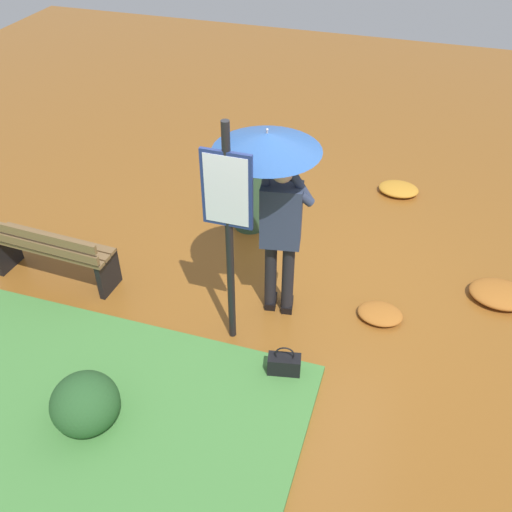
# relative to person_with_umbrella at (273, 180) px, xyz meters

# --- Properties ---
(ground_plane) EXTENTS (18.00, 18.00, 0.00)m
(ground_plane) POSITION_rel_person_with_umbrella_xyz_m (-0.24, -0.28, -1.55)
(ground_plane) COLOR brown
(person_with_umbrella) EXTENTS (0.96, 0.96, 2.04)m
(person_with_umbrella) POSITION_rel_person_with_umbrella_xyz_m (0.00, 0.00, 0.00)
(person_with_umbrella) COLOR black
(person_with_umbrella) RESTS_ON ground_plane
(info_sign_post) EXTENTS (0.44, 0.07, 2.30)m
(info_sign_post) POSITION_rel_person_with_umbrella_xyz_m (0.25, 0.50, -0.11)
(info_sign_post) COLOR black
(info_sign_post) RESTS_ON ground_plane
(handbag) EXTENTS (0.32, 0.20, 0.37)m
(handbag) POSITION_rel_person_with_umbrella_xyz_m (-0.37, 0.84, -1.42)
(handbag) COLOR black
(handbag) RESTS_ON ground_plane
(park_bench) EXTENTS (1.40, 0.43, 0.75)m
(park_bench) POSITION_rel_person_with_umbrella_xyz_m (2.38, 0.29, -1.15)
(park_bench) COLOR black
(park_bench) RESTS_ON ground_plane
(trash_bin) EXTENTS (0.42, 0.42, 0.83)m
(trash_bin) POSITION_rel_person_with_umbrella_xyz_m (0.67, -1.36, -1.13)
(trash_bin) COLOR #2D5138
(trash_bin) RESTS_ON ground_plane
(shrub_cluster) EXTENTS (0.63, 0.58, 0.52)m
(shrub_cluster) POSITION_rel_person_with_umbrella_xyz_m (1.10, 1.83, -1.31)
(shrub_cluster) COLOR #285628
(shrub_cluster) RESTS_ON ground_plane
(leaf_pile_near_person) EXTENTS (0.54, 0.43, 0.12)m
(leaf_pile_near_person) POSITION_rel_person_with_umbrella_xyz_m (-1.02, -2.70, -1.49)
(leaf_pile_near_person) COLOR #C68428
(leaf_pile_near_person) RESTS_ON ground_plane
(leaf_pile_by_bench) EXTENTS (0.46, 0.37, 0.10)m
(leaf_pile_by_bench) POSITION_rel_person_with_umbrella_xyz_m (-1.12, -0.20, -1.50)
(leaf_pile_by_bench) COLOR #A86023
(leaf_pile_by_bench) RESTS_ON ground_plane
(leaf_pile_far_path) EXTENTS (0.63, 0.51, 0.14)m
(leaf_pile_far_path) POSITION_rel_person_with_umbrella_xyz_m (-2.29, -0.86, -1.48)
(leaf_pile_far_path) COLOR #A86023
(leaf_pile_far_path) RESTS_ON ground_plane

